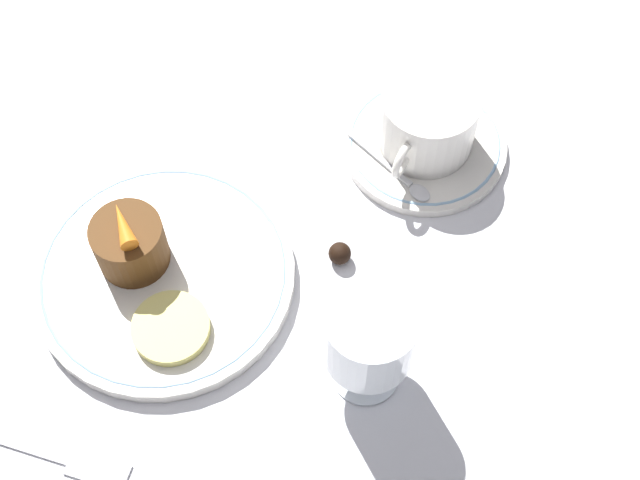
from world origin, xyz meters
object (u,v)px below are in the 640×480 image
object	(u,v)px
coffee_cup	(428,119)
dessert_cake	(133,240)
wine_glass	(370,339)
dinner_plate	(163,277)
fork	(41,452)

from	to	relation	value
coffee_cup	dessert_cake	distance (m)	0.29
coffee_cup	wine_glass	bearing A→B (deg)	13.84
dinner_plate	dessert_cake	distance (m)	0.04
dessert_cake	wine_glass	bearing A→B (deg)	90.44
wine_glass	dessert_cake	world-z (taller)	wine_glass
dinner_plate	fork	bearing A→B (deg)	-0.12
dinner_plate	coffee_cup	xyz separation A→B (m)	(-0.24, 0.14, 0.04)
wine_glass	fork	xyz separation A→B (m)	(0.18, -0.20, -0.07)
fork	dessert_cake	bearing A→B (deg)	-170.89
dinner_plate	wine_glass	bearing A→B (deg)	92.63
wine_glass	fork	size ratio (longest dim) A/B	0.58
dinner_plate	fork	size ratio (longest dim) A/B	1.20
dinner_plate	wine_glass	xyz separation A→B (m)	(-0.01, 0.20, 0.06)
wine_glass	dessert_cake	distance (m)	0.23
dessert_cake	fork	bearing A→B (deg)	9.11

